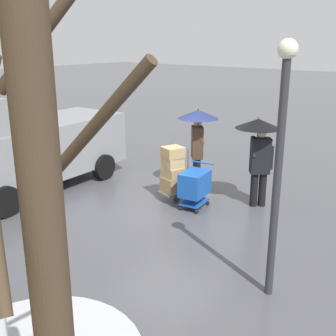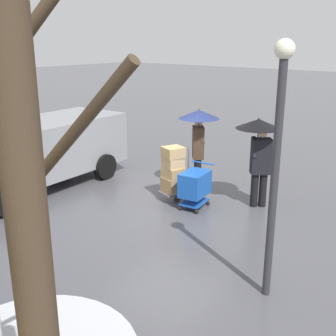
# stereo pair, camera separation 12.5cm
# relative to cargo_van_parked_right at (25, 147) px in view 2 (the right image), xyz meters

# --- Properties ---
(ground_plane) EXTENTS (90.00, 90.00, 0.00)m
(ground_plane) POSITION_rel_cargo_van_parked_right_xyz_m (-3.45, -1.46, -1.18)
(ground_plane) COLOR #4C4C51
(cargo_van_parked_right) EXTENTS (2.43, 5.45, 2.60)m
(cargo_van_parked_right) POSITION_rel_cargo_van_parked_right_xyz_m (0.00, 0.00, 0.00)
(cargo_van_parked_right) COLOR gray
(cargo_van_parked_right) RESTS_ON ground
(shopping_cart_vendor) EXTENTS (0.66, 0.89, 1.02)m
(shopping_cart_vendor) POSITION_rel_cargo_van_parked_right_xyz_m (-4.11, -1.76, -0.61)
(shopping_cart_vendor) COLOR #1951B2
(shopping_cart_vendor) RESTS_ON ground
(hand_dolly_boxes) EXTENTS (0.69, 0.82, 1.36)m
(hand_dolly_boxes) POSITION_rel_cargo_van_parked_right_xyz_m (-3.43, -1.81, -0.43)
(hand_dolly_boxes) COLOR #515156
(hand_dolly_boxes) RESTS_ON ground
(pedestrian_pink_side) EXTENTS (1.04, 1.04, 2.15)m
(pedestrian_pink_side) POSITION_rel_cargo_van_parked_right_xyz_m (-3.37, -2.94, 0.41)
(pedestrian_pink_side) COLOR black
(pedestrian_pink_side) RESTS_ON ground
(pedestrian_black_side) EXTENTS (1.04, 1.04, 2.15)m
(pedestrian_black_side) POSITION_rel_cargo_van_parked_right_xyz_m (-5.19, -2.76, 0.39)
(pedestrian_black_side) COLOR black
(pedestrian_black_side) RESTS_ON ground
(bare_tree_near) EXTENTS (1.00, 1.14, 4.43)m
(bare_tree_near) POSITION_rel_cargo_van_parked_right_xyz_m (-7.47, 4.72, 0.99)
(bare_tree_near) COLOR #423323
(bare_tree_near) RESTS_ON ground
(street_lamp) EXTENTS (0.28, 0.28, 3.86)m
(street_lamp) POSITION_rel_cargo_van_parked_right_xyz_m (-7.04, 0.44, 1.19)
(street_lamp) COLOR #2D2D33
(street_lamp) RESTS_ON ground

